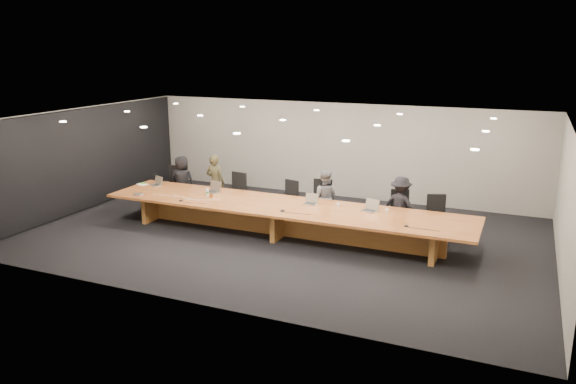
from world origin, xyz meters
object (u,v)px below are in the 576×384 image
Objects in this scene: person_d at (400,206)px; mic_center at (282,210)px; person_c at (324,197)px; paper_cup_far at (387,211)px; chair_mid_left at (287,199)px; chair_far_right at (437,217)px; laptop_e at (369,206)px; chair_left at (234,193)px; person_a at (182,181)px; chair_far_left at (175,186)px; water_bottle at (207,192)px; laptop_b at (212,187)px; laptop_d at (310,199)px; paper_cup_near at (338,205)px; conference_table at (283,214)px; chair_right at (400,212)px; person_b at (215,182)px; av_box at (138,194)px; mic_left at (181,200)px; laptop_a at (155,181)px; chair_mid_right at (321,202)px; mic_right at (406,226)px.

mic_center is (-2.35, -1.66, 0.06)m from person_d.
person_c is 2.00m from paper_cup_far.
chair_far_right is (3.89, -0.12, 0.02)m from chair_mid_left.
chair_left is at bearing -174.84° from laptop_e.
chair_far_left is at bearing -16.90° from person_a.
laptop_e is 1.84× the size of water_bottle.
laptop_d is (2.72, -0.04, -0.02)m from laptop_b.
paper_cup_near is (-2.16, -0.83, 0.27)m from chair_far_right.
conference_table is at bearing -162.88° from paper_cup_near.
chair_right is 0.67× the size of person_b.
av_box is 1.87× the size of mic_left.
mic_left is at bearing -67.15° from chair_far_left.
person_b is 3.25m from mic_center.
water_bottle is at bearing 13.62° from av_box.
laptop_a is at bearing 145.94° from mic_left.
laptop_a is 0.87× the size of laptop_b.
laptop_d is 2.45× the size of mic_center.
person_c reaches higher than paper_cup_far.
chair_mid_right is 4.63m from av_box.
paper_cup_near is at bearing 17.12° from conference_table.
chair_far_left reaches higher than chair_right.
paper_cup_near reaches higher than conference_table.
mic_right is (-0.39, -1.67, 0.24)m from chair_far_right.
laptop_d is (0.05, -0.88, 0.30)m from chair_mid_right.
paper_cup_far is at bearing 19.42° from mic_center.
person_c is 4.64m from laptop_a.
chair_right is 5.34m from mic_left.
person_b is at bearing 130.98° from laptop_b.
person_d is (0.02, -0.10, 0.18)m from chair_right.
chair_left is at bearing 148.41° from conference_table.
av_box is at bearing -160.06° from water_bottle.
chair_far_right reaches higher than laptop_b.
chair_mid_right is 9.79× the size of mic_left.
av_box and mic_center have the same top height.
chair_far_right is at bearing 20.94° from paper_cup_near.
chair_far_right is at bearing 76.93° from mic_right.
chair_mid_right reaches higher than chair_far_left.
mic_right is (5.47, 0.17, -0.00)m from mic_left.
laptop_d is (-1.98, -0.89, 0.17)m from person_d.
chair_left is 5.87× the size of water_bottle.
chair_mid_left is (-0.47, 1.34, -0.01)m from conference_table.
chair_far_left is 3.39m from chair_mid_left.
laptop_d is at bearing 77.66° from person_c.
mic_center reaches higher than mic_right.
mic_right is at bearing -52.39° from paper_cup_far.
conference_table is 2.45m from paper_cup_far.
conference_table is 3.99m from laptop_a.
av_box is at bearing -125.25° from chair_left.
laptop_b reaches higher than paper_cup_far.
laptop_b is 2.72m from laptop_d.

